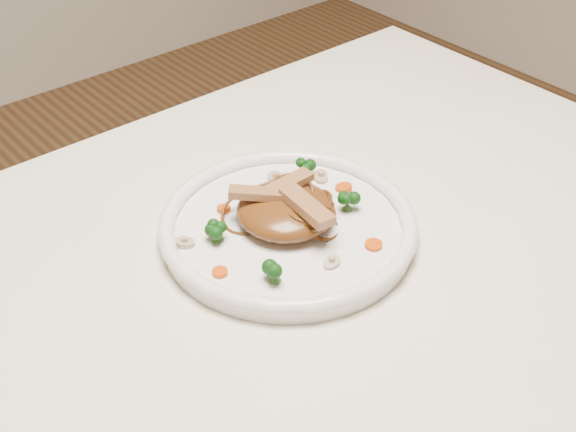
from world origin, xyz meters
TOP-DOWN VIEW (x-y plane):
  - table at (0.00, 0.00)m, footprint 1.20×0.80m
  - plate at (0.05, 0.04)m, footprint 0.40×0.40m
  - noodle_mound at (0.05, 0.05)m, footprint 0.14×0.14m
  - chicken_a at (0.07, 0.07)m, footprint 0.06×0.02m
  - chicken_b at (0.02, 0.07)m, footprint 0.06×0.06m
  - chicken_c at (0.05, 0.02)m, footprint 0.03×0.08m
  - broccoli_0 at (0.13, 0.11)m, footprint 0.03×0.03m
  - broccoli_1 at (-0.03, 0.07)m, footprint 0.03×0.03m
  - broccoli_2 at (-0.03, -0.02)m, footprint 0.03×0.03m
  - broccoli_3 at (0.12, 0.02)m, footprint 0.03×0.03m
  - carrot_0 at (0.09, 0.11)m, footprint 0.02×0.02m
  - carrot_1 at (-0.07, 0.02)m, footprint 0.02×0.02m
  - carrot_2 at (0.15, 0.06)m, footprint 0.03×0.03m
  - carrot_3 at (0.00, 0.12)m, footprint 0.02×0.02m
  - carrot_4 at (0.09, -0.05)m, footprint 0.02×0.02m
  - mushroom_0 at (0.04, -0.04)m, footprint 0.02×0.02m
  - mushroom_1 at (0.14, 0.09)m, footprint 0.04×0.04m
  - mushroom_2 at (-0.07, 0.09)m, footprint 0.03×0.03m
  - mushroom_3 at (0.09, 0.13)m, footprint 0.03×0.03m

SIDE VIEW (x-z plane):
  - table at x=0.00m, z-range 0.28..1.03m
  - plate at x=0.05m, z-range 0.75..0.77m
  - carrot_0 at x=0.09m, z-range 0.77..0.77m
  - carrot_1 at x=-0.07m, z-range 0.77..0.77m
  - carrot_2 at x=0.15m, z-range 0.77..0.77m
  - carrot_3 at x=0.00m, z-range 0.77..0.77m
  - carrot_4 at x=0.09m, z-range 0.77..0.77m
  - mushroom_0 at x=0.04m, z-range 0.77..0.77m
  - mushroom_1 at x=0.14m, z-range 0.77..0.77m
  - mushroom_2 at x=-0.07m, z-range 0.77..0.77m
  - mushroom_3 at x=0.09m, z-range 0.77..0.77m
  - broccoli_1 at x=-0.03m, z-range 0.77..0.79m
  - broccoli_2 at x=-0.03m, z-range 0.77..0.80m
  - broccoli_0 at x=0.13m, z-range 0.77..0.80m
  - broccoli_3 at x=0.12m, z-range 0.77..0.80m
  - noodle_mound at x=0.05m, z-range 0.76..0.80m
  - chicken_a at x=0.07m, z-range 0.80..0.81m
  - chicken_b at x=0.02m, z-range 0.80..0.81m
  - chicken_c at x=0.05m, z-range 0.80..0.81m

